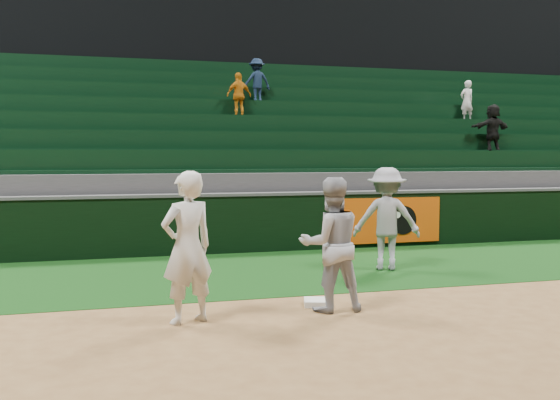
% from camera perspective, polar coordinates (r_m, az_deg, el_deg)
% --- Properties ---
extents(ground, '(70.00, 70.00, 0.00)m').
position_cam_1_polar(ground, '(8.36, 5.52, -10.00)').
color(ground, brown).
rests_on(ground, ground).
extents(foul_grass, '(36.00, 4.20, 0.01)m').
position_cam_1_polar(foul_grass, '(11.14, -0.05, -6.39)').
color(foul_grass, black).
rests_on(foul_grass, ground).
extents(upper_deck, '(40.00, 12.00, 12.00)m').
position_cam_1_polar(upper_deck, '(25.49, -8.95, 12.99)').
color(upper_deck, black).
rests_on(upper_deck, ground).
extents(first_base, '(0.44, 0.44, 0.08)m').
position_cam_1_polar(first_base, '(8.59, 3.44, -9.32)').
color(first_base, white).
rests_on(first_base, ground).
extents(first_baseman, '(0.79, 0.66, 1.85)m').
position_cam_1_polar(first_baseman, '(7.62, -8.47, -4.31)').
color(first_baseman, silver).
rests_on(first_baseman, ground).
extents(baserunner, '(0.87, 0.68, 1.75)m').
position_cam_1_polar(baserunner, '(8.16, 4.68, -4.06)').
color(baserunner, '#9D9EA7').
rests_on(baserunner, ground).
extents(base_coach, '(1.34, 1.06, 1.81)m').
position_cam_1_polar(base_coach, '(11.19, 9.72, -1.70)').
color(base_coach, gray).
rests_on(base_coach, foul_grass).
extents(field_wall, '(36.00, 0.45, 1.25)m').
position_cam_1_polar(field_wall, '(13.17, -2.48, -2.01)').
color(field_wall, black).
rests_on(field_wall, ground).
extents(stadium_seating, '(36.00, 5.95, 4.85)m').
position_cam_1_polar(stadium_seating, '(16.79, -5.48, 2.94)').
color(stadium_seating, '#3A393C').
rests_on(stadium_seating, ground).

